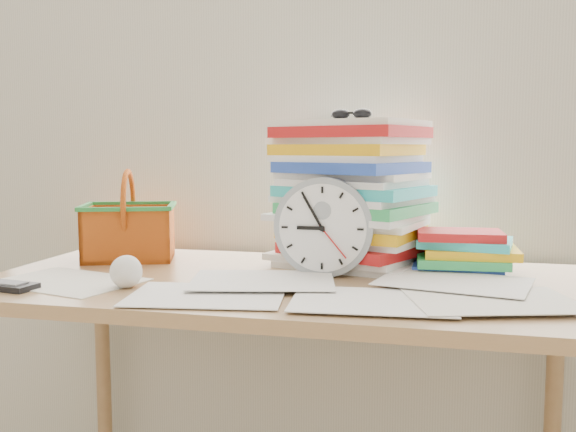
% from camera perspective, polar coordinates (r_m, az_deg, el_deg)
% --- Properties ---
extents(curtain, '(2.40, 0.01, 2.50)m').
position_cam_1_polar(curtain, '(1.86, 2.56, 13.68)').
color(curtain, beige).
rests_on(curtain, room_shell).
extents(desk, '(1.40, 0.70, 0.75)m').
position_cam_1_polar(desk, '(1.52, -0.27, -8.37)').
color(desk, '#966F46').
rests_on(desk, ground).
extents(paper_stack, '(0.45, 0.41, 0.37)m').
position_cam_1_polar(paper_stack, '(1.66, 5.58, 2.00)').
color(paper_stack, white).
rests_on(paper_stack, desk).
extents(clock, '(0.24, 0.05, 0.24)m').
position_cam_1_polar(clock, '(1.52, 3.23, -0.97)').
color(clock, '#949BA1').
rests_on(clock, desk).
extents(sunglasses, '(0.14, 0.13, 0.03)m').
position_cam_1_polar(sunglasses, '(1.60, 5.65, 9.01)').
color(sunglasses, black).
rests_on(sunglasses, paper_stack).
extents(book_stack, '(0.26, 0.21, 0.10)m').
position_cam_1_polar(book_stack, '(1.62, 15.40, -3.06)').
color(book_stack, white).
rests_on(book_stack, desk).
extents(basket, '(0.29, 0.26, 0.24)m').
position_cam_1_polar(basket, '(1.80, -13.98, 0.04)').
color(basket, '#CA5713').
rests_on(basket, desk).
extents(crumpled_ball, '(0.07, 0.07, 0.07)m').
position_cam_1_polar(crumpled_ball, '(1.45, -14.21, -4.79)').
color(crumpled_ball, white).
rests_on(crumpled_ball, desk).
extents(calculator, '(0.14, 0.08, 0.01)m').
position_cam_1_polar(calculator, '(1.52, -23.74, -5.72)').
color(calculator, black).
rests_on(calculator, desk).
extents(scattered_papers, '(1.26, 0.42, 0.02)m').
position_cam_1_polar(scattered_papers, '(1.50, -0.27, -5.38)').
color(scattered_papers, white).
rests_on(scattered_papers, desk).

